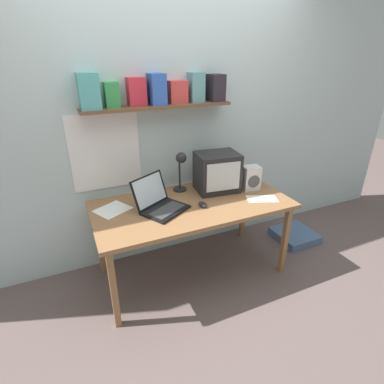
# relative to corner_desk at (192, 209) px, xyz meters

# --- Properties ---
(ground_plane) EXTENTS (12.00, 12.00, 0.00)m
(ground_plane) POSITION_rel_corner_desk_xyz_m (0.00, 0.00, -0.65)
(ground_plane) COLOR #665552
(back_wall) EXTENTS (5.60, 0.24, 2.60)m
(back_wall) POSITION_rel_corner_desk_xyz_m (-0.01, 0.48, 0.65)
(back_wall) COLOR silver
(back_wall) RESTS_ON ground_plane
(corner_desk) EXTENTS (1.63, 0.80, 0.71)m
(corner_desk) POSITION_rel_corner_desk_xyz_m (0.00, 0.00, 0.00)
(corner_desk) COLOR #93653F
(corner_desk) RESTS_ON ground_plane
(crt_monitor) EXTENTS (0.40, 0.33, 0.35)m
(crt_monitor) POSITION_rel_corner_desk_xyz_m (0.31, 0.15, 0.23)
(crt_monitor) COLOR #232326
(crt_monitor) RESTS_ON corner_desk
(laptop) EXTENTS (0.46, 0.46, 0.26)m
(laptop) POSITION_rel_corner_desk_xyz_m (-0.28, 0.01, 0.12)
(laptop) COLOR black
(laptop) RESTS_ON corner_desk
(desk_lamp) EXTENTS (0.12, 0.16, 0.37)m
(desk_lamp) POSITION_rel_corner_desk_xyz_m (-0.00, 0.24, 0.31)
(desk_lamp) COLOR #232326
(desk_lamp) RESTS_ON corner_desk
(juice_glass) EXTENTS (0.07, 0.07, 0.14)m
(juice_glass) POSITION_rel_corner_desk_xyz_m (-0.26, 0.23, 0.12)
(juice_glass) COLOR white
(juice_glass) RESTS_ON corner_desk
(space_heater) EXTENTS (0.16, 0.14, 0.22)m
(space_heater) POSITION_rel_corner_desk_xyz_m (0.60, 0.04, 0.17)
(space_heater) COLOR silver
(space_heater) RESTS_ON corner_desk
(computer_mouse) EXTENTS (0.06, 0.11, 0.03)m
(computer_mouse) POSITION_rel_corner_desk_xyz_m (0.06, -0.09, 0.07)
(computer_mouse) COLOR #232326
(computer_mouse) RESTS_ON corner_desk
(open_notebook) EXTENTS (0.29, 0.22, 0.00)m
(open_notebook) POSITION_rel_corner_desk_xyz_m (0.58, -0.18, 0.06)
(open_notebook) COLOR white
(open_notebook) RESTS_ON corner_desk
(printed_handout) EXTENTS (0.32, 0.31, 0.00)m
(printed_handout) POSITION_rel_corner_desk_xyz_m (-0.63, 0.15, 0.06)
(printed_handout) COLOR white
(printed_handout) RESTS_ON corner_desk
(floor_cushion) EXTENTS (0.40, 0.40, 0.08)m
(floor_cushion) POSITION_rel_corner_desk_xyz_m (1.24, 0.03, -0.61)
(floor_cushion) COLOR #4D6892
(floor_cushion) RESTS_ON ground_plane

